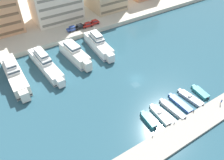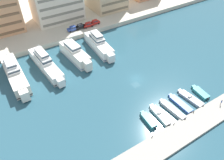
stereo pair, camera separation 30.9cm
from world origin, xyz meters
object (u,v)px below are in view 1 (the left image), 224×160
car_blue_far_left (72,28)px  pedestrian_mid_deck (221,101)px  motorboat_grey_center (190,98)px  motorboat_grey_mid_left (172,109)px  car_red_mid_left (88,25)px  yacht_white_center_left (98,44)px  motorboat_blue_center_left (180,103)px  car_black_left (79,26)px  yacht_white_left (45,64)px  motorboat_teal_far_left (149,120)px  motorboat_teal_center_right (200,92)px  car_red_center_left (94,22)px  motorboat_white_left (160,115)px  yacht_ivory_far_left (14,74)px  yacht_ivory_mid_left (75,54)px

car_blue_far_left → pedestrian_mid_deck: 58.32m
car_blue_far_left → motorboat_grey_center: bearing=-75.8°
motorboat_grey_mid_left → pedestrian_mid_deck: 13.28m
car_red_mid_left → motorboat_grey_center: bearing=-83.0°
yacht_white_center_left → motorboat_blue_center_left: yacht_white_center_left is taller
motorboat_blue_center_left → car_red_mid_left: size_ratio=1.95×
car_blue_far_left → car_black_left: (3.20, -0.02, 0.00)m
yacht_white_left → motorboat_grey_mid_left: 41.01m
motorboat_teal_far_left → motorboat_teal_center_right: size_ratio=0.98×
car_red_center_left → motorboat_teal_far_left: bearing=-103.7°
yacht_white_center_left → car_blue_far_left: (-3.39, 14.67, 0.52)m
yacht_white_center_left → car_red_center_left: size_ratio=4.55×
yacht_white_left → motorboat_white_left: bearing=-62.4°
motorboat_grey_mid_left → pedestrian_mid_deck: bearing=-24.9°
motorboat_blue_center_left → car_black_left: 49.95m
yacht_white_left → car_red_mid_left: bearing=33.0°
yacht_ivory_far_left → motorboat_grey_mid_left: size_ratio=2.56×
motorboat_grey_center → pedestrian_mid_deck: bearing=-51.0°
yacht_white_left → car_red_center_left: yacht_white_left is taller
motorboat_white_left → yacht_white_left: bearing=117.6°
motorboat_white_left → motorboat_grey_center: size_ratio=0.94×
motorboat_grey_mid_left → car_red_mid_left: size_ratio=2.04×
motorboat_grey_mid_left → motorboat_blue_center_left: motorboat_grey_mid_left is taller
pedestrian_mid_deck → motorboat_grey_center: bearing=129.0°
yacht_ivory_mid_left → yacht_white_left: bearing=179.3°
motorboat_white_left → motorboat_grey_center: bearing=0.1°
motorboat_blue_center_left → car_red_center_left: car_red_center_left is taller
yacht_white_left → car_red_mid_left: 27.54m
motorboat_teal_center_right → yacht_ivory_mid_left: bearing=123.8°
motorboat_teal_far_left → car_black_left: bearing=83.8°
yacht_white_left → motorboat_grey_mid_left: size_ratio=2.58×
yacht_white_center_left → motorboat_grey_mid_left: (1.98, -35.42, -1.73)m
motorboat_teal_far_left → motorboat_white_left: (3.57, -0.29, -0.06)m
yacht_ivory_mid_left → motorboat_blue_center_left: 37.24m
yacht_ivory_mid_left → motorboat_teal_far_left: size_ratio=2.95×
yacht_white_left → yacht_ivory_far_left: bearing=-179.0°
motorboat_grey_mid_left → pedestrian_mid_deck: pedestrian_mid_deck is taller
yacht_ivory_far_left → motorboat_blue_center_left: size_ratio=2.68×
pedestrian_mid_deck → yacht_white_center_left: bearing=108.8°
yacht_white_left → car_red_center_left: 30.64m
yacht_ivory_far_left → motorboat_blue_center_left: bearing=-44.3°
motorboat_grey_center → car_blue_far_left: size_ratio=2.00×
yacht_ivory_mid_left → motorboat_grey_mid_left: (11.64, -34.50, -1.77)m
motorboat_teal_far_left → yacht_white_left: bearing=112.9°
motorboat_grey_mid_left → pedestrian_mid_deck: (12.00, -5.58, 1.19)m
motorboat_blue_center_left → motorboat_grey_mid_left: bearing=-171.9°
motorboat_grey_mid_left → car_black_left: size_ratio=2.07×
yacht_ivory_far_left → motorboat_grey_center: (38.63, -34.11, -1.95)m
motorboat_teal_center_right → motorboat_teal_far_left: bearing=179.3°
motorboat_white_left → car_red_mid_left: car_red_mid_left is taller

